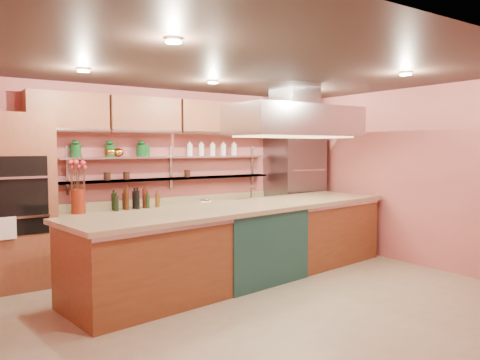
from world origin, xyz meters
TOP-DOWN VIEW (x-y plane):
  - floor at (0.00, 0.00)m, footprint 6.00×5.00m
  - ceiling at (0.00, 0.00)m, footprint 6.00×5.00m
  - wall_back at (0.00, 2.50)m, footprint 6.00×0.04m
  - wall_front at (0.00, -2.50)m, footprint 6.00×0.04m
  - wall_right at (3.00, 0.00)m, footprint 0.04×5.00m
  - oven_stack at (-2.45, 2.18)m, footprint 0.95×0.64m
  - refrigerator at (2.35, 2.14)m, footprint 0.95×0.72m
  - back_counter at (-0.05, 2.20)m, footprint 3.84×0.64m
  - wall_shelf_lower at (-0.05, 2.37)m, footprint 3.60×0.26m
  - wall_shelf_upper at (-0.05, 2.37)m, footprint 3.60×0.26m
  - upper_cabinets at (0.00, 2.32)m, footprint 4.60×0.36m
  - range_hood at (1.20, 0.84)m, footprint 2.00×1.00m
  - ceiling_downlights at (0.00, 0.20)m, footprint 4.00×2.80m
  - island at (0.30, 0.84)m, footprint 5.13×1.75m
  - flower_vase at (-1.64, 2.15)m, footprint 0.21×0.21m
  - oil_bottle_cluster at (-0.79, 2.15)m, footprint 0.79×0.52m
  - kitchen_scale at (0.40, 2.15)m, footprint 0.20×0.17m
  - bar_faucet at (1.41, 2.25)m, footprint 0.03×0.03m
  - copper_kettle at (-0.97, 2.37)m, footprint 0.19×0.19m
  - green_canister at (-0.55, 2.37)m, footprint 0.17×0.17m

SIDE VIEW (x-z plane):
  - floor at x=0.00m, z-range -0.02..0.00m
  - back_counter at x=-0.05m, z-range 0.00..0.93m
  - island at x=0.30m, z-range 0.00..1.05m
  - kitchen_scale at x=0.40m, z-range 0.93..1.03m
  - bar_faucet at x=1.41m, z-range 0.93..1.13m
  - refrigerator at x=2.35m, z-range 0.00..2.10m
  - oil_bottle_cluster at x=-0.79m, z-range 0.93..1.18m
  - flower_vase at x=-1.64m, z-range 0.93..1.28m
  - oven_stack at x=-2.45m, z-range 0.00..2.30m
  - wall_shelf_lower at x=-0.05m, z-range 1.34..1.36m
  - wall_back at x=0.00m, z-range 0.00..2.80m
  - wall_front at x=0.00m, z-range 0.00..2.80m
  - wall_right at x=3.00m, z-range 0.00..2.80m
  - wall_shelf_upper at x=-0.05m, z-range 1.69..1.71m
  - copper_kettle at x=-0.97m, z-range 1.71..1.85m
  - green_canister at x=-0.55m, z-range 1.71..1.90m
  - range_hood at x=1.20m, z-range 2.02..2.48m
  - upper_cabinets at x=0.00m, z-range 2.08..2.62m
  - ceiling_downlights at x=0.00m, z-range 2.76..2.78m
  - ceiling at x=0.00m, z-range 2.79..2.81m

